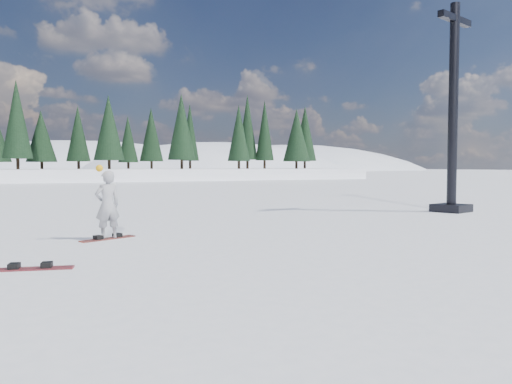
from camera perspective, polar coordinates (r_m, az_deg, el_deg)
ground at (r=12.18m, az=-19.25°, el=-6.14°), size 420.00×420.00×0.00m
lift_tower at (r=22.16m, az=21.57°, el=6.82°), size 2.32×1.58×8.50m
snowboarder_woman at (r=13.43m, az=-16.63°, el=-1.39°), size 0.73×0.57×1.93m
snowboard_woman at (r=13.53m, az=-16.57°, el=-5.14°), size 1.49×0.85×0.03m
snowboard_loose_b at (r=10.13m, az=-24.37°, el=-8.00°), size 1.52×0.64×0.03m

